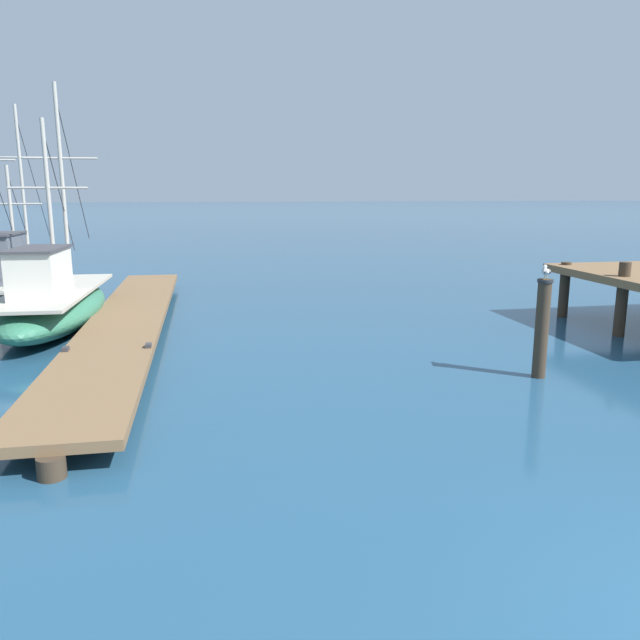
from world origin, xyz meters
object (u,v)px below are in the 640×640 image
object	(u,v)px
fishing_boat_0	(53,303)
mooring_piling	(542,327)
fishing_boat_4	(13,283)
perched_seagull	(546,271)

from	to	relation	value
fishing_boat_0	mooring_piling	world-z (taller)	fishing_boat_0
fishing_boat_4	mooring_piling	xyz separation A→B (m)	(12.73, -10.81, 0.38)
mooring_piling	perched_seagull	bearing A→B (deg)	-107.47
mooring_piling	fishing_boat_4	bearing A→B (deg)	139.67
fishing_boat_0	fishing_boat_4	distance (m)	5.35
fishing_boat_0	mooring_piling	bearing A→B (deg)	-30.13
perched_seagull	mooring_piling	bearing A→B (deg)	72.53
fishing_boat_0	fishing_boat_4	size ratio (longest dim) A/B	0.98
fishing_boat_4	perched_seagull	size ratio (longest dim) A/B	22.09
fishing_boat_0	fishing_boat_4	xyz separation A→B (m)	(-2.37, 4.80, -0.09)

